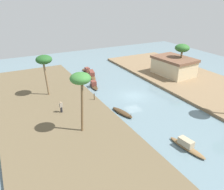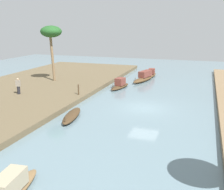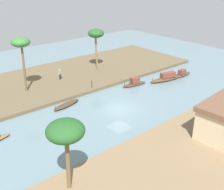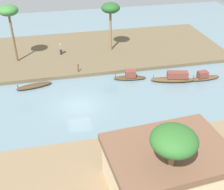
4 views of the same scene
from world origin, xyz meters
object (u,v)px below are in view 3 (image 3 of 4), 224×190
at_px(sampan_downstream_large, 66,105).
at_px(sampan_open_hull, 166,78).
at_px(person_on_near_bank, 60,74).
at_px(palm_tree_left_far, 21,44).
at_px(palm_tree_left_near, 96,34).
at_px(mooring_post, 92,84).
at_px(palm_tree_right_short, 66,132).
at_px(sampan_with_red_awning, 135,83).
at_px(sampan_midstream, 183,74).

bearing_deg(sampan_downstream_large, sampan_open_hull, 160.73).
bearing_deg(person_on_near_bank, palm_tree_left_far, 86.18).
bearing_deg(palm_tree_left_far, palm_tree_left_near, -174.28).
relative_size(palm_tree_left_near, palm_tree_left_far, 0.90).
xyz_separation_m(mooring_post, palm_tree_right_short, (13.07, 15.01, 4.38)).
bearing_deg(sampan_open_hull, sampan_downstream_large, 5.89).
relative_size(person_on_near_bank, palm_tree_left_far, 0.22).
bearing_deg(sampan_downstream_large, sampan_with_red_awning, 166.14).
bearing_deg(sampan_with_red_awning, mooring_post, -12.98).
bearing_deg(sampan_downstream_large, palm_tree_right_short, 47.98).
bearing_deg(palm_tree_left_near, palm_tree_left_far, 5.72).
relative_size(sampan_downstream_large, palm_tree_left_near, 0.63).
relative_size(sampan_downstream_large, mooring_post, 4.04).
relative_size(sampan_midstream, palm_tree_left_far, 0.51).
height_order(sampan_midstream, palm_tree_left_near, palm_tree_left_near).
distance_m(palm_tree_left_near, palm_tree_right_short, 28.03).
distance_m(sampan_downstream_large, sampan_midstream, 20.29).
height_order(person_on_near_bank, palm_tree_left_near, palm_tree_left_near).
bearing_deg(mooring_post, sampan_open_hull, 158.90).
height_order(palm_tree_left_near, palm_tree_left_far, palm_tree_left_far).
distance_m(sampan_with_red_awning, person_on_near_bank, 11.31).
xyz_separation_m(sampan_midstream, palm_tree_left_near, (9.29, -10.58, 5.86)).
relative_size(palm_tree_left_far, palm_tree_right_short, 1.29).
xyz_separation_m(sampan_open_hull, mooring_post, (10.92, -4.21, 0.47)).
xyz_separation_m(mooring_post, palm_tree_left_near, (-5.42, -6.04, 5.27)).
xyz_separation_m(sampan_open_hull, palm_tree_left_near, (5.50, -10.26, 5.74)).
relative_size(sampan_open_hull, palm_tree_left_far, 0.71).
height_order(sampan_with_red_awning, palm_tree_left_far, palm_tree_left_far).
xyz_separation_m(sampan_midstream, person_on_near_bank, (16.41, -10.36, 0.84)).
xyz_separation_m(sampan_midstream, palm_tree_right_short, (27.78, 10.47, 4.96)).
bearing_deg(mooring_post, person_on_near_bank, -73.71).
distance_m(sampan_open_hull, palm_tree_left_far, 21.52).
xyz_separation_m(sampan_downstream_large, palm_tree_right_short, (7.65, 13.01, 5.13)).
distance_m(sampan_downstream_large, person_on_near_bank, 8.71).
height_order(sampan_with_red_awning, sampan_midstream, sampan_with_red_awning).
bearing_deg(mooring_post, sampan_midstream, 162.84).
bearing_deg(palm_tree_right_short, palm_tree_left_near, -131.29).
xyz_separation_m(sampan_downstream_large, palm_tree_left_near, (-10.84, -8.04, 6.03)).
xyz_separation_m(sampan_with_red_awning, sampan_downstream_large, (11.39, -0.46, -0.18)).
bearing_deg(sampan_midstream, person_on_near_bank, -35.13).
distance_m(person_on_near_bank, mooring_post, 6.06).
distance_m(sampan_downstream_large, sampan_open_hull, 16.49).
height_order(sampan_with_red_awning, sampan_open_hull, sampan_open_hull).
distance_m(sampan_with_red_awning, mooring_post, 6.48).
distance_m(sampan_with_red_awning, sampan_midstream, 8.99).
height_order(sampan_open_hull, person_on_near_bank, person_on_near_bank).
bearing_deg(sampan_with_red_awning, sampan_open_hull, 169.88).
distance_m(person_on_near_bank, palm_tree_left_far, 8.28).
xyz_separation_m(sampan_downstream_large, palm_tree_left_far, (2.12, -6.75, 6.78)).
relative_size(mooring_post, palm_tree_left_far, 0.14).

